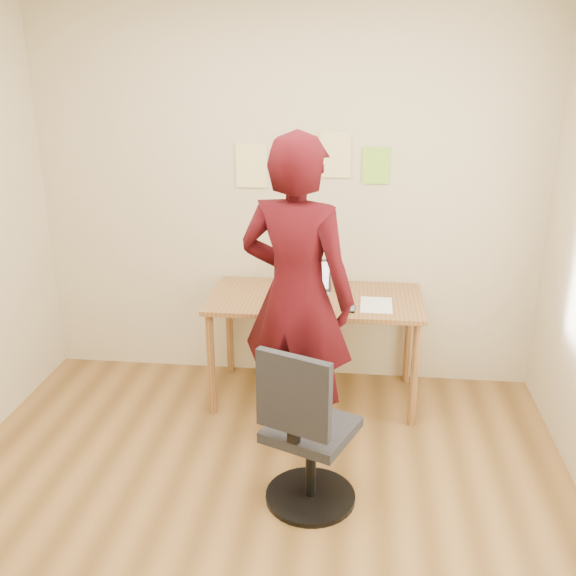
# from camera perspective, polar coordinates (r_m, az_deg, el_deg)

# --- Properties ---
(room) EXTENTS (3.58, 3.58, 2.78)m
(room) POSITION_cam_1_polar(r_m,az_deg,el_deg) (2.77, -4.30, 1.28)
(room) COLOR brown
(room) RESTS_ON ground
(desk) EXTENTS (1.40, 0.70, 0.74)m
(desk) POSITION_cam_1_polar(r_m,az_deg,el_deg) (4.27, 2.42, -1.88)
(desk) COLOR #8F5E31
(desk) RESTS_ON ground
(laptop) EXTENTS (0.34, 0.31, 0.23)m
(laptop) POSITION_cam_1_polar(r_m,az_deg,el_deg) (4.25, 1.63, -0.02)
(laptop) COLOR #B3B3BB
(laptop) RESTS_ON desk
(paper_sheet) EXTENTS (0.21, 0.29, 0.00)m
(paper_sheet) POSITION_cam_1_polar(r_m,az_deg,el_deg) (4.14, 7.86, -1.49)
(paper_sheet) COLOR white
(paper_sheet) RESTS_ON desk
(phone) EXTENTS (0.07, 0.12, 0.01)m
(phone) POSITION_cam_1_polar(r_m,az_deg,el_deg) (4.04, 5.59, -1.85)
(phone) COLOR black
(phone) RESTS_ON desk
(wall_note_left) EXTENTS (0.21, 0.00, 0.30)m
(wall_note_left) POSITION_cam_1_polar(r_m,az_deg,el_deg) (4.44, -3.28, 10.82)
(wall_note_left) COLOR #ECE08D
(wall_note_left) RESTS_ON room
(wall_note_mid) EXTENTS (0.21, 0.00, 0.30)m
(wall_note_mid) POSITION_cam_1_polar(r_m,az_deg,el_deg) (4.37, 4.21, 11.71)
(wall_note_mid) COLOR #ECE08D
(wall_note_mid) RESTS_ON room
(wall_note_right) EXTENTS (0.18, 0.00, 0.24)m
(wall_note_right) POSITION_cam_1_polar(r_m,az_deg,el_deg) (4.38, 7.84, 10.72)
(wall_note_right) COLOR #94DF32
(wall_note_right) RESTS_ON room
(office_chair) EXTENTS (0.53, 0.54, 0.93)m
(office_chair) POSITION_cam_1_polar(r_m,az_deg,el_deg) (3.35, 1.60, -13.37)
(office_chair) COLOR black
(office_chair) RESTS_ON ground
(person) EXTENTS (0.79, 0.63, 1.88)m
(person) POSITION_cam_1_polar(r_m,az_deg,el_deg) (3.66, 0.77, -0.85)
(person) COLOR #35070B
(person) RESTS_ON ground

